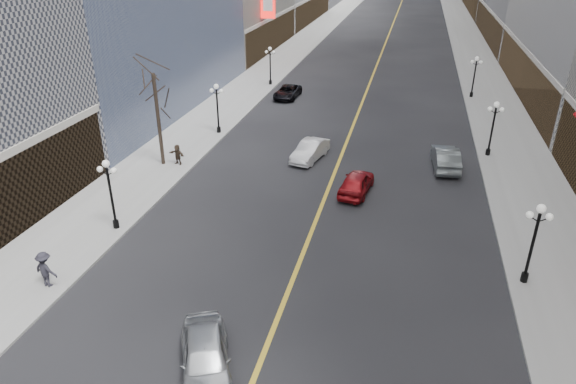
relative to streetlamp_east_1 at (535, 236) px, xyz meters
The scene contains 17 objects.
sidewalk_east 40.16m from the streetlamp_east_1, 86.85° to the left, with size 6.00×230.00×0.15m, color gray.
sidewalk_west 47.68m from the streetlamp_east_1, 122.82° to the left, with size 6.00×230.00×0.15m, color gray.
lane_line 51.45m from the streetlamp_east_1, 103.28° to the left, with size 0.25×200.00×0.02m, color gold.
streetlamp_east_1 is the anchor object (origin of this frame).
streetlamp_east_2 18.00m from the streetlamp_east_1, 90.00° to the left, with size 1.26×0.44×4.52m.
streetlamp_east_3 36.00m from the streetlamp_east_1, 90.00° to the left, with size 1.26×0.44×4.52m.
streetlamp_west_1 23.60m from the streetlamp_east_1, behind, with size 1.26×0.44×4.52m.
streetlamp_west_2 29.68m from the streetlamp_east_1, 142.67° to the left, with size 1.26×0.44×4.52m.
streetlamp_west_3 43.05m from the streetlamp_east_1, 123.25° to the left, with size 1.26×0.44×4.52m.
tree_west_far 27.41m from the streetlamp_east_1, 158.43° to the left, with size 3.60×3.60×7.92m.
car_nb_near 16.98m from the streetlamp_east_1, 144.96° to the right, with size 2.02×5.02×1.71m, color #A3A6AA.
car_nb_mid 20.03m from the streetlamp_east_1, 135.48° to the left, with size 1.63×4.67×1.54m, color #B9B9BB.
car_nb_far 37.20m from the streetlamp_east_1, 123.05° to the left, with size 2.33×5.04×1.40m, color black.
car_sb_mid 13.25m from the streetlamp_east_1, 138.52° to the left, with size 1.86×4.62×1.57m, color maroon.
car_sb_far 15.30m from the streetlamp_east_1, 103.52° to the left, with size 1.81×5.18×1.71m, color #565D5F.
ped_west_walk 24.71m from the streetlamp_east_1, 165.57° to the right, with size 1.28×0.53×1.98m, color #23222A.
ped_west_far 26.25m from the streetlamp_east_1, 157.06° to the left, with size 1.50×0.43×1.62m, color #2F241A.
Camera 1 is at (5.00, 5.77, 16.18)m, focal length 32.00 mm.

